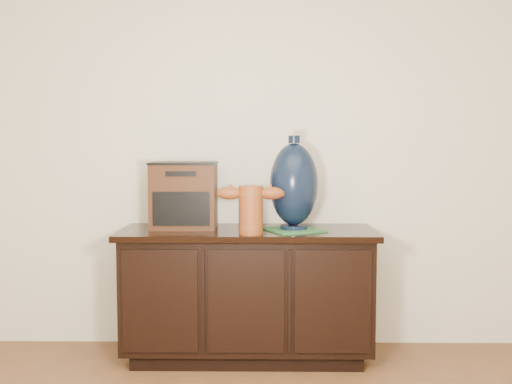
{
  "coord_description": "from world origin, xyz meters",
  "views": [
    {
      "loc": [
        0.09,
        -1.18,
        1.24
      ],
      "look_at": [
        0.05,
        2.18,
        0.98
      ],
      "focal_mm": 42.0,
      "sensor_mm": 36.0,
      "label": 1
    }
  ],
  "objects_px": {
    "sideboard": "(247,292)",
    "lamp_base": "(294,185)",
    "spray_can": "(292,214)",
    "tv_radio": "(184,195)",
    "terracotta_vessel": "(251,207)"
  },
  "relations": [
    {
      "from": "tv_radio",
      "to": "spray_can",
      "type": "bearing_deg",
      "value": 4.2
    },
    {
      "from": "sideboard",
      "to": "lamp_base",
      "type": "bearing_deg",
      "value": -6.11
    },
    {
      "from": "spray_can",
      "to": "sideboard",
      "type": "bearing_deg",
      "value": -153.83
    },
    {
      "from": "sideboard",
      "to": "terracotta_vessel",
      "type": "xyz_separation_m",
      "value": [
        0.02,
        -0.17,
        0.52
      ]
    },
    {
      "from": "terracotta_vessel",
      "to": "lamp_base",
      "type": "xyz_separation_m",
      "value": [
        0.24,
        0.14,
        0.11
      ]
    },
    {
      "from": "terracotta_vessel",
      "to": "spray_can",
      "type": "height_order",
      "value": "terracotta_vessel"
    },
    {
      "from": "tv_radio",
      "to": "lamp_base",
      "type": "height_order",
      "value": "lamp_base"
    },
    {
      "from": "tv_radio",
      "to": "spray_can",
      "type": "height_order",
      "value": "tv_radio"
    },
    {
      "from": "lamp_base",
      "to": "tv_radio",
      "type": "bearing_deg",
      "value": 170.64
    },
    {
      "from": "sideboard",
      "to": "lamp_base",
      "type": "distance_m",
      "value": 0.68
    },
    {
      "from": "sideboard",
      "to": "tv_radio",
      "type": "distance_m",
      "value": 0.68
    },
    {
      "from": "spray_can",
      "to": "tv_radio",
      "type": "bearing_deg",
      "value": -175.19
    },
    {
      "from": "sideboard",
      "to": "terracotta_vessel",
      "type": "height_order",
      "value": "terracotta_vessel"
    },
    {
      "from": "sideboard",
      "to": "spray_can",
      "type": "xyz_separation_m",
      "value": [
        0.27,
        0.13,
        0.45
      ]
    },
    {
      "from": "terracotta_vessel",
      "to": "tv_radio",
      "type": "xyz_separation_m",
      "value": [
        -0.4,
        0.25,
        0.04
      ]
    }
  ]
}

